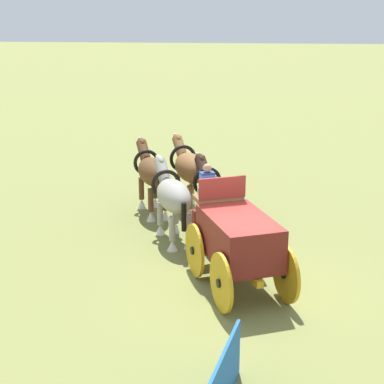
{
  "coord_description": "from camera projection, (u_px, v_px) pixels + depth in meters",
  "views": [
    {
      "loc": [
        -13.55,
        -0.42,
        6.51
      ],
      "look_at": [
        3.94,
        1.56,
        1.2
      ],
      "focal_mm": 56.96,
      "sensor_mm": 36.0,
      "label": 1
    }
  ],
  "objects": [
    {
      "name": "show_wagon",
      "position": [
        236.0,
        238.0,
        14.58
      ],
      "size": [
        5.4,
        3.0,
        2.78
      ],
      "color": "maroon",
      "rests_on": "ground"
    },
    {
      "name": "ground_plane",
      "position": [
        237.0,
        288.0,
        14.81
      ],
      "size": [
        220.0,
        220.0,
        0.0
      ],
      "primitive_type": "plane",
      "color": "olive"
    },
    {
      "name": "draft_horse_rear_near",
      "position": [
        172.0,
        196.0,
        17.53
      ],
      "size": [
        2.88,
        1.68,
        2.19
      ],
      "color": "#9E998E",
      "rests_on": "ground"
    },
    {
      "name": "draft_horse_rear_off",
      "position": [
        215.0,
        193.0,
        17.9
      ],
      "size": [
        2.89,
        1.68,
        2.17
      ],
      "color": "#331E14",
      "rests_on": "ground"
    },
    {
      "name": "draft_horse_lead_near",
      "position": [
        151.0,
        173.0,
        19.9
      ],
      "size": [
        2.87,
        1.66,
        2.24
      ],
      "color": "brown",
      "rests_on": "ground"
    },
    {
      "name": "draft_horse_lead_off",
      "position": [
        190.0,
        169.0,
        20.24
      ],
      "size": [
        2.98,
        1.74,
        2.29
      ],
      "color": "brown",
      "rests_on": "ground"
    }
  ]
}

